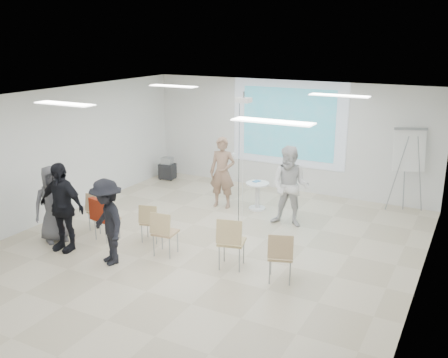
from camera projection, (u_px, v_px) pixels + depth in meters
The scene contains 30 objects.
floor at pixel (206, 250), 10.10m from camera, with size 8.00×9.00×0.10m, color beige.
ceiling at pixel (204, 97), 9.23m from camera, with size 8.00×9.00×0.10m, color white.
wall_back at pixel (288, 136), 13.53m from camera, with size 8.00×0.10×3.00m, color silver.
wall_left at pixel (53, 154), 11.49m from camera, with size 0.10×9.00×3.00m, color silver.
wall_right at pixel (427, 210), 7.85m from camera, with size 0.10×9.00×3.00m, color silver.
projection_halo at pixel (288, 124), 13.38m from camera, with size 3.20×0.01×2.30m, color silver.
projection_image at pixel (288, 124), 13.36m from camera, with size 2.60×0.01×1.90m, color teal.
pedestal_table at pixel (257, 194), 12.21m from camera, with size 0.68×0.68×0.70m.
player_left at pixel (222, 168), 12.23m from camera, with size 0.73×0.49×2.00m, color #9A755E.
player_right at pixel (290, 182), 11.02m from camera, with size 0.97×0.78×2.02m, color white.
controller_left at pixel (234, 154), 12.28m from camera, with size 0.04×0.13×0.04m, color white.
controller_right at pixel (287, 163), 11.21m from camera, with size 0.04×0.13×0.04m, color white.
chair_far_left at pixel (97, 209), 10.82m from camera, with size 0.45×0.48×0.87m.
chair_left_mid at pixel (103, 216), 10.31m from camera, with size 0.50×0.53×0.92m.
chair_left_inner at pixel (150, 220), 10.25m from camera, with size 0.48×0.50×0.83m.
chair_center at pixel (163, 230), 9.60m from camera, with size 0.48×0.50×0.91m.
chair_right_inner at pixel (231, 239), 9.05m from camera, with size 0.57×0.60×1.00m.
chair_right_far at pixel (281, 253), 8.56m from camera, with size 0.56×0.58×0.92m.
red_jacket at pixel (99, 210), 10.14m from camera, with size 0.49×0.11×0.46m, color #A82D14.
laptop at pixel (152, 220), 10.35m from camera, with size 0.30×0.22×0.02m, color black.
audience_left at pixel (61, 200), 9.76m from camera, with size 1.20×0.72×2.06m, color black.
audience_mid at pixel (107, 216), 9.19m from camera, with size 1.21×0.66×1.86m, color black.
audience_outer at pixel (53, 199), 10.22m from camera, with size 0.88×0.58×1.81m, color #5A5A5F.
flipchart_easel at pixel (409, 150), 11.81m from camera, with size 0.83×0.66×2.05m.
av_cart at pixel (167, 169), 14.79m from camera, with size 0.48×0.40×0.66m.
ceiling_projector at pixel (243, 106), 10.56m from camera, with size 0.30×0.25×3.00m.
fluor_panel_nw at pixel (173, 86), 11.85m from camera, with size 1.20×0.30×0.02m, color white.
fluor_panel_ne at pixel (339, 96), 10.06m from camera, with size 1.20×0.30×0.02m, color white.
fluor_panel_sw at pixel (65, 104), 8.88m from camera, with size 1.20×0.30×0.02m, color white.
fluor_panel_se at pixel (273, 122), 7.09m from camera, with size 1.20×0.30×0.02m, color white.
Camera 1 is at (4.67, -8.04, 4.18)m, focal length 40.00 mm.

